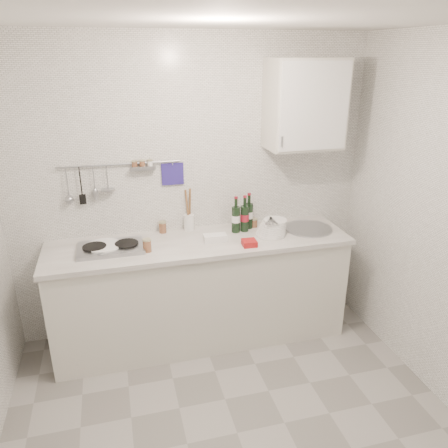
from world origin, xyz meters
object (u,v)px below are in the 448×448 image
wall_cabinet (305,104)px  plate_stack_sink (273,228)px  wine_bottles (243,213)px  plate_stack_hob (103,248)px  utensil_crock (189,220)px

wall_cabinet → plate_stack_sink: size_ratio=2.58×
wine_bottles → plate_stack_hob: bearing=-174.4°
wall_cabinet → plate_stack_hob: bearing=-176.2°
wine_bottles → plate_stack_sink: bearing=-35.1°
wall_cabinet → utensil_crock: size_ratio=1.88×
utensil_crock → plate_stack_hob: bearing=-161.4°
plate_stack_hob → utensil_crock: bearing=18.6°
plate_stack_hob → plate_stack_sink: 1.37m
wine_bottles → utensil_crock: utensil_crock is taller
plate_stack_hob → utensil_crock: size_ratio=0.77×
utensil_crock → wall_cabinet: bearing=-7.9°
plate_stack_hob → wine_bottles: wine_bottles is taller
wall_cabinet → utensil_crock: (-0.94, 0.13, -0.94)m
plate_stack_hob → plate_stack_sink: size_ratio=1.06×
wine_bottles → utensil_crock: bearing=163.8°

